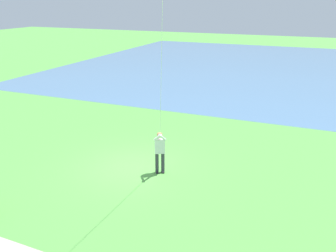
{
  "coord_description": "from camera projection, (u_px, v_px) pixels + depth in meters",
  "views": [
    {
      "loc": [
        12.12,
        6.73,
        6.72
      ],
      "look_at": [
        -0.02,
        1.64,
        2.06
      ],
      "focal_mm": 38.79,
      "sensor_mm": 36.0,
      "label": 1
    }
  ],
  "objects": [
    {
      "name": "lake_water",
      "position": [
        290.0,
        69.0,
        36.33
      ],
      "size": [
        36.0,
        44.0,
        0.01
      ],
      "primitive_type": "cube",
      "color": "#476B8E",
      "rests_on": "ground"
    },
    {
      "name": "person_kite_flyer",
      "position": [
        160.0,
        149.0,
        14.42
      ],
      "size": [
        0.63,
        0.51,
        1.83
      ],
      "color": "#232328",
      "rests_on": "ground"
    },
    {
      "name": "ground_plane",
      "position": [
        132.0,
        167.0,
        15.23
      ],
      "size": [
        120.0,
        120.0,
        0.0
      ],
      "primitive_type": "plane",
      "color": "#4C8E3D"
    }
  ]
}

